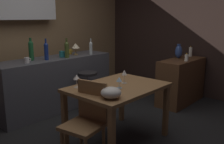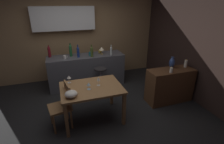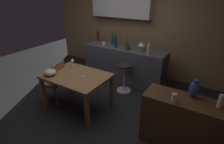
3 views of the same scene
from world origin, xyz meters
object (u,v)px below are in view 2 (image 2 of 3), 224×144
wine_glass_left (98,79)px  wine_bottle_olive (92,51)px  wine_glass_center (69,77)px  fruit_bowl (71,94)px  wine_bottle_green (71,50)px  pillar_candle_short (171,70)px  dining_table (92,91)px  wine_bottle_ruby (49,51)px  wine_bottle_cobalt (78,52)px  vase_ceramic_blue (172,63)px  cup_white (65,57)px  pillar_candle_tall (186,64)px  cup_teal (90,54)px  bar_stool (101,79)px  chair_near_window (63,104)px  wine_bottle_clear (111,51)px  sideboard_cabinet (169,85)px  counter_lamp (102,49)px  cup_mustard (100,51)px

wine_glass_left → wine_bottle_olive: 1.41m
wine_glass_center → fruit_bowl: wine_glass_center is taller
wine_bottle_green → pillar_candle_short: wine_bottle_green is taller
dining_table → wine_bottle_ruby: (-0.76, 1.75, 0.41)m
wine_glass_center → wine_bottle_cobalt: (0.36, 1.17, 0.19)m
wine_bottle_cobalt → pillar_candle_short: bearing=-39.9°
vase_ceramic_blue → fruit_bowl: bearing=-168.8°
cup_white → pillar_candle_tall: size_ratio=0.52×
wine_glass_left → wine_bottle_cobalt: size_ratio=0.52×
fruit_bowl → cup_teal: (0.72, 1.78, 0.15)m
fruit_bowl → wine_bottle_olive: (0.74, 1.67, 0.25)m
wine_bottle_ruby → cup_teal: wine_bottle_ruby is taller
bar_stool → fruit_bowl: 1.64m
dining_table → chair_near_window: (-0.57, -0.04, -0.16)m
wine_bottle_clear → wine_bottle_olive: bearing=178.4°
wine_glass_left → dining_table: bearing=-172.2°
fruit_bowl → cup_white: bearing=89.0°
fruit_bowl → vase_ceramic_blue: 2.46m
cup_teal → wine_bottle_green: bearing=168.2°
pillar_candle_tall → sideboard_cabinet: bearing=-174.1°
counter_lamp → wine_bottle_olive: bearing=-156.0°
wine_glass_left → fruit_bowl: 0.63m
wine_glass_center → pillar_candle_short: 2.22m
cup_mustard → cup_white: bearing=-166.4°
wine_glass_center → pillar_candle_tall: bearing=-3.9°
wine_bottle_olive → vase_ceramic_blue: (1.67, -1.19, -0.10)m
counter_lamp → wine_glass_center: bearing=-129.8°
wine_bottle_cobalt → wine_bottle_olive: 0.36m
wine_bottle_cobalt → cup_mustard: 0.70m
wine_bottle_clear → pillar_candle_tall: size_ratio=1.43×
wine_bottle_green → pillar_candle_tall: wine_bottle_green is taller
wine_glass_center → wine_bottle_clear: (1.26, 1.08, 0.16)m
chair_near_window → pillar_candle_short: bearing=-0.1°
wine_bottle_olive → pillar_candle_short: (1.47, -1.45, -0.17)m
wine_bottle_clear → cup_mustard: (-0.24, 0.32, -0.08)m
wine_bottle_olive → wine_bottle_clear: bearing=-1.6°
counter_lamp → pillar_candle_short: (1.17, -1.59, -0.18)m
dining_table → wine_bottle_cobalt: wine_bottle_cobalt is taller
bar_stool → wine_bottle_ruby: wine_bottle_ruby is taller
bar_stool → wine_bottle_olive: bearing=111.2°
wine_bottle_olive → pillar_candle_tall: 2.38m
bar_stool → cup_teal: cup_teal is taller
chair_near_window → pillar_candle_tall: size_ratio=4.34×
wine_bottle_clear → pillar_candle_tall: (1.47, -1.26, -0.12)m
wine_bottle_clear → bar_stool: bearing=-140.3°
dining_table → wine_bottle_olive: wine_bottle_olive is taller
wine_glass_center → cup_teal: (0.70, 1.21, 0.09)m
fruit_bowl → chair_near_window: bearing=125.6°
wine_glass_left → cup_teal: bearing=84.0°
fruit_bowl → pillar_candle_tall: size_ratio=1.07×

